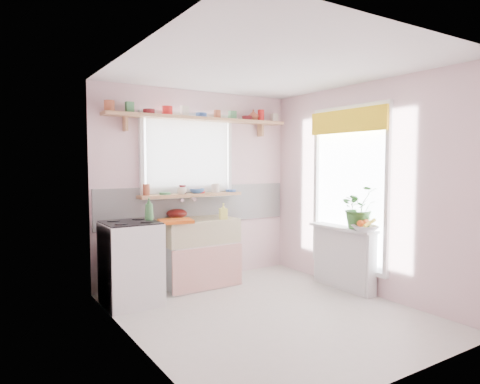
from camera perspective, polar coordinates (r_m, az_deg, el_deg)
room at (r=5.43m, az=4.08°, el=1.95°), size 3.20×3.20×3.20m
sink_unit at (r=5.48m, az=-5.60°, el=-7.93°), size 0.95×0.65×1.11m
cooker at (r=4.90m, az=-14.35°, el=-9.14°), size 0.58×0.58×0.93m
radiator_ledge at (r=5.48m, az=13.65°, el=-8.40°), size 0.22×0.95×0.78m
windowsill at (r=5.55m, az=-6.53°, el=-0.41°), size 1.40×0.22×0.04m
pine_shelf at (r=5.62m, az=-5.17°, el=9.67°), size 2.52×0.24×0.04m
shelf_crockery at (r=5.63m, az=-5.18°, el=10.43°), size 2.47×0.11×0.12m
sill_crockery at (r=5.52m, az=-7.00°, el=0.34°), size 1.35×0.11×0.12m
dish_tray at (r=5.10m, az=-8.57°, el=-3.86°), size 0.44×0.37×0.04m
colander at (r=5.51m, az=-8.42°, el=-2.86°), size 0.29×0.29×0.12m
jade_plant at (r=5.27m, az=15.60°, el=-1.96°), size 0.56×0.52×0.51m
fruit_bowl at (r=5.08m, az=16.31°, el=-4.69°), size 0.38×0.38×0.07m
herb_pot at (r=5.20m, az=16.64°, el=-3.83°), size 0.12×0.10×0.19m
soap_bottle_sink at (r=5.35m, az=-2.24°, el=-2.57°), size 0.11×0.11×0.20m
sill_cup at (r=5.42m, az=-7.75°, el=0.19°), size 0.15×0.15×0.09m
sill_bowl at (r=5.57m, az=-5.73°, el=0.14°), size 0.24×0.24×0.06m
shelf_vase at (r=6.12m, az=1.80°, el=10.17°), size 0.21×0.21×0.16m
cooker_bottle at (r=4.88m, az=-12.04°, el=-2.22°), size 0.13×0.13×0.26m
fruit at (r=5.08m, az=16.32°, el=-4.02°), size 0.20×0.14×0.10m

